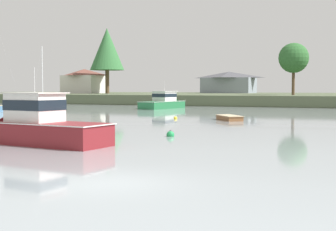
{
  "coord_description": "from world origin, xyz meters",
  "views": [
    {
      "loc": [
        7.41,
        -12.8,
        2.94
      ],
      "look_at": [
        -6.2,
        19.67,
        0.92
      ],
      "focal_mm": 50.77,
      "sensor_mm": 36.0,
      "label": 1
    }
  ],
  "objects": [
    {
      "name": "shore_tree_inland_a",
      "position": [
        -45.94,
        79.54,
        11.55
      ],
      "size": [
        7.57,
        7.57,
        14.47
      ],
      "color": "brown",
      "rests_on": "far_shore_bank"
    },
    {
      "name": "far_shore_bank",
      "position": [
        0.0,
        89.69,
        0.88
      ],
      "size": [
        198.2,
        57.94,
        1.77
      ],
      "primitive_type": "cube",
      "color": "#4C563D",
      "rests_on": "ground"
    },
    {
      "name": "ground_plane",
      "position": [
        0.0,
        0.0,
        0.0
      ],
      "size": [
        440.44,
        440.44,
        0.0
      ],
      "primitive_type": "plane",
      "color": "#939EA3"
    },
    {
      "name": "cottage_hillside",
      "position": [
        -24.1,
        101.43,
        4.49
      ],
      "size": [
        12.91,
        10.03,
        5.26
      ],
      "color": "gray",
      "rests_on": "far_shore_bank"
    },
    {
      "name": "mooring_buoy_green",
      "position": [
        -3.61,
        13.87,
        0.09
      ],
      "size": [
        0.49,
        0.49,
        0.54
      ],
      "color": "#1E8C47",
      "rests_on": "ground"
    },
    {
      "name": "cruiser_green",
      "position": [
        -19.82,
        51.47,
        0.58
      ],
      "size": [
        4.17,
        10.17,
        5.03
      ],
      "color": "#236B3D",
      "rests_on": "ground"
    },
    {
      "name": "cottage_eastern",
      "position": [
        -53.96,
        82.72,
        4.7
      ],
      "size": [
        9.04,
        8.26,
        5.69
      ],
      "color": "silver",
      "rests_on": "far_shore_bank"
    },
    {
      "name": "dinghy_wood",
      "position": [
        -4.19,
        29.5,
        0.16
      ],
      "size": [
        3.3,
        3.76,
        0.63
      ],
      "color": "brown",
      "rests_on": "ground"
    },
    {
      "name": "shore_tree_inland_c",
      "position": [
        -4.49,
        72.34,
        8.19
      ],
      "size": [
        5.24,
        5.24,
        9.08
      ],
      "color": "brown",
      "rests_on": "far_shore_bank"
    },
    {
      "name": "mooring_buoy_yellow",
      "position": [
        -9.57,
        29.58,
        0.06
      ],
      "size": [
        0.35,
        0.35,
        0.41
      ],
      "color": "yellow",
      "rests_on": "ground"
    },
    {
      "name": "sailboat_teal",
      "position": [
        -38.53,
        47.54,
        0.2
      ],
      "size": [
        2.34,
        7.1,
        9.81
      ],
      "color": "#196B70",
      "rests_on": "ground"
    },
    {
      "name": "cruiser_maroon",
      "position": [
        -9.0,
        7.62,
        0.61
      ],
      "size": [
        8.7,
        3.47,
        4.91
      ],
      "color": "maroon",
      "rests_on": "ground"
    }
  ]
}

